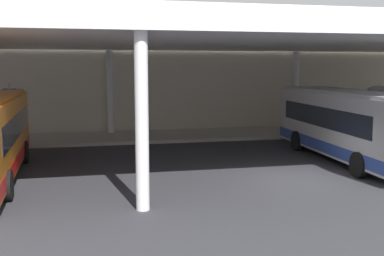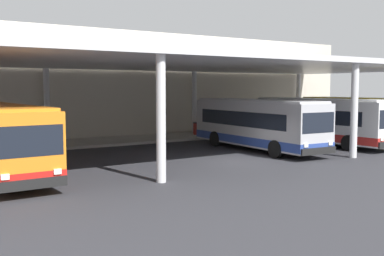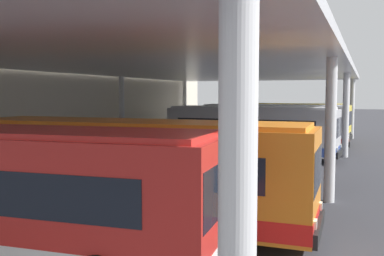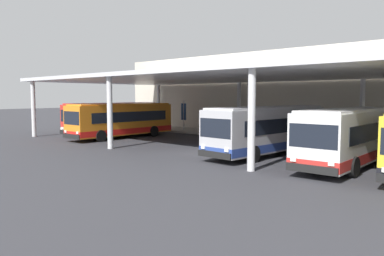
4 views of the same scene
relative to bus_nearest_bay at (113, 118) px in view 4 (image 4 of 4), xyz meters
name	(u,v)px [view 4 (image 4 of 4)]	position (x,y,z in m)	size (l,w,h in m)	color
ground_plane	(195,153)	(15.10, -4.12, -1.66)	(200.00, 200.00, 0.00)	#333338
platform_kerb	(283,138)	(15.10, 7.63, -1.57)	(42.00, 4.50, 0.18)	#A39E93
station_building_facade	(301,93)	(15.10, 10.88, 2.53)	(48.00, 1.60, 8.38)	beige
canopy_shelter	(243,77)	(15.10, 1.38, 3.66)	(40.00, 17.00, 5.55)	silver
bus_nearest_bay	(113,118)	(0.00, 0.00, 0.00)	(3.31, 10.69, 3.17)	red
bus_second_bay	(122,120)	(3.55, -1.53, 0.00)	(2.91, 10.59, 3.17)	orange
bus_middle_bay	(268,130)	(18.92, -1.19, 0.00)	(3.09, 10.64, 3.17)	#B7B7BC
bus_far_bay	(351,136)	(24.43, -1.48, 0.00)	(2.97, 10.61, 3.17)	white
bench_waiting	(370,138)	(22.52, 7.69, -0.99)	(1.80, 0.45, 0.92)	#383D47
trash_bin	(339,136)	(20.20, 7.49, -0.98)	(0.52, 0.52, 0.98)	maroon
banner_sign	(184,113)	(3.44, 6.81, 0.32)	(0.70, 0.12, 3.20)	#B2B2B7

